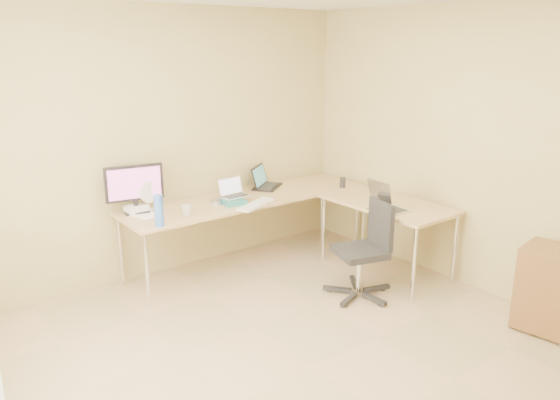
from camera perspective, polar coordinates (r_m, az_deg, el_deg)
floor at (r=4.04m, az=3.47°, el=-17.28°), size 4.50×4.50×0.00m
wall_back at (r=5.35m, az=-12.32°, el=5.83°), size 4.50×0.00×4.50m
wall_right at (r=5.10m, az=21.93°, el=4.54°), size 0.00×4.50×4.50m
desk_main at (r=5.60m, az=-3.26°, el=-3.28°), size 2.65×0.70×0.73m
desk_return at (r=5.51m, az=11.17°, el=-3.91°), size 0.70×1.30×0.73m
monitor at (r=5.09m, az=-15.18°, el=1.15°), size 0.55×0.27×0.45m
book_stack at (r=5.29m, az=-5.08°, el=-0.05°), size 0.27×0.33×0.05m
laptop_center at (r=5.30m, az=-4.85°, el=1.30°), size 0.31×0.25×0.19m
laptop_black at (r=5.83m, az=-1.38°, el=2.49°), size 0.47×0.45×0.24m
keyboard at (r=5.19m, az=-2.56°, el=-0.49°), size 0.49×0.31×0.02m
mouse at (r=5.25m, az=-1.56°, el=-0.21°), size 0.10×0.07×0.04m
mug at (r=4.97m, az=-9.90°, el=-1.04°), size 0.12×0.12×0.09m
cd_stack at (r=5.28m, az=-6.69°, el=-0.22°), size 0.16×0.16×0.03m
water_bottle at (r=4.67m, az=-12.74°, el=-1.11°), size 0.09×0.09×0.28m
papers at (r=5.06m, az=-14.18°, el=-1.50°), size 0.26×0.32×0.01m
white_box at (r=5.14m, az=-15.03°, el=-0.91°), size 0.20×0.15×0.07m
desk_fan at (r=5.16m, az=-13.84°, el=0.35°), size 0.23×0.23×0.26m
black_cup at (r=5.89m, az=6.67°, el=1.85°), size 0.08×0.08×0.11m
laptop_return at (r=5.09m, az=11.62°, el=0.22°), size 0.41×0.34×0.25m
office_chair at (r=4.89m, az=8.52°, el=-4.67°), size 0.66×0.66×0.89m
cabinet at (r=4.82m, az=27.05°, el=-8.47°), size 0.47×0.55×0.68m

